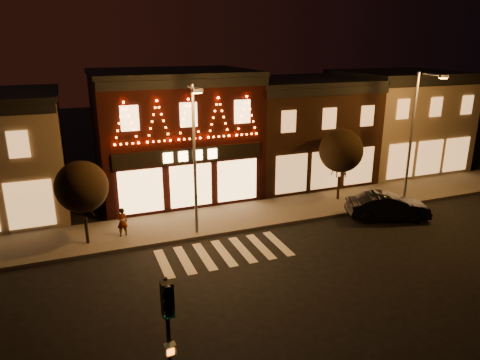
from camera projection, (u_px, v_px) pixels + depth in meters
ground at (256, 294)px, 18.19m from camera, size 120.00×120.00×0.00m
sidewalk_far at (233, 217)px, 25.97m from camera, size 44.00×4.00×0.15m
building_pulp at (174, 133)px, 29.35m from camera, size 10.20×8.34×8.30m
building_right_a at (299, 129)px, 32.78m from camera, size 9.20×8.28×7.50m
building_right_b at (396, 120)px, 35.86m from camera, size 9.20×8.28×7.80m
traffic_signal_near at (168, 323)px, 11.26m from camera, size 0.31×0.43×4.19m
streetlamp_mid at (195, 150)px, 22.18m from camera, size 0.54×1.81×7.89m
streetlamp_right at (416, 128)px, 27.02m from camera, size 0.67×1.87×8.14m
tree_left at (82, 187)px, 21.59m from camera, size 2.59×2.59×4.33m
tree_right at (341, 151)px, 27.81m from camera, size 2.79×2.79×4.67m
dark_sedan at (388, 206)px, 25.73m from camera, size 4.99×3.14×1.55m
pedestrian at (122, 222)px, 23.09m from camera, size 0.63×0.47×1.58m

